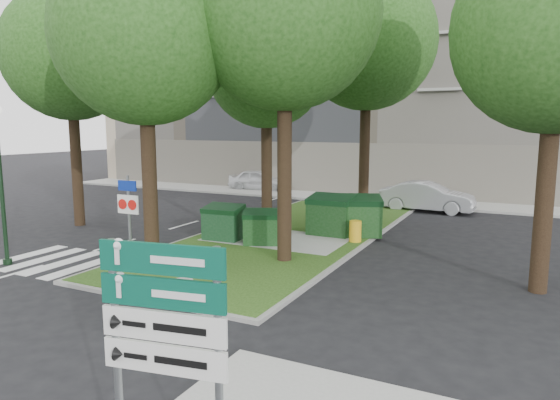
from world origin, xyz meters
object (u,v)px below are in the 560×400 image
Objects in this scene: tree_median_near_left at (147,16)px; car_white at (259,180)px; dumpster_b at (262,227)px; traffic_sign_pole at (129,206)px; directional_sign at (165,331)px; car_silver at (427,197)px; tree_median_far at (370,27)px; bollard_right at (183,287)px; litter_bin at (355,231)px; tree_median_mid at (269,56)px; dumpster_d at (359,216)px; dumpster_a at (223,223)px; bollard_left at (134,254)px; bollard_mid at (206,261)px; tree_street_left at (72,41)px; dumpster_c at (331,215)px.

tree_median_near_left is 19.07m from car_white.
dumpster_b is 4.57m from traffic_sign_pole.
directional_sign is 21.22m from car_silver.
tree_median_far is 8.82m from car_silver.
traffic_sign_pole is (-3.80, 2.27, 1.43)m from bollard_right.
tree_median_near_left reaches higher than car_silver.
litter_bin is at bearing 48.80° from tree_median_near_left.
dumpster_d is at bearing -2.68° from tree_median_mid.
dumpster_a is 2.61× the size of bollard_left.
bollard_mid is (2.45, 0.31, 0.02)m from bollard_left.
dumpster_b is 3.85m from dumpster_d.
car_silver is (3.03, 15.65, 0.44)m from bollard_right.
tree_median_mid is 19.75× the size of bollard_right.
tree_street_left is 4.08× the size of traffic_sign_pole.
litter_bin is at bearing -30.02° from dumpster_c.
dumpster_a is 0.54× the size of traffic_sign_pole.
tree_median_mid is 7.08m from dumpster_b.
dumpster_c reaches higher than car_white.
tree_street_left is at bearing 130.62° from directional_sign.
bollard_left is 0.91× the size of bollard_mid.
bollard_left is at bearing 124.57° from directional_sign.
litter_bin is (1.22, -0.72, -0.36)m from dumpster_c.
tree_street_left reaches higher than litter_bin.
tree_median_mid is at bearing 101.12° from bollard_mid.
tree_street_left is 13.30m from bollard_right.
bollard_left is (-0.69, -0.22, -7.00)m from tree_median_near_left.
tree_median_far reaches higher than car_silver.
car_white is (-8.31, 19.00, 0.39)m from bollard_right.
tree_median_far is at bearing 85.48° from dumpster_c.
dumpster_b is at bearing 62.84° from tree_median_near_left.
tree_median_far reaches higher than dumpster_d.
tree_median_near_left is 6.33× the size of dumpster_c.
dumpster_d is at bearing -77.40° from tree_median_far.
car_white is (-12.33, 24.50, -1.36)m from directional_sign.
dumpster_d is at bearing 29.92° from dumpster_a.
tree_median_near_left reaches higher than bollard_right.
tree_median_near_left is at bearing -140.11° from dumpster_b.
tree_median_near_left reaches higher than dumpster_d.
bollard_right is 0.17× the size of directional_sign.
car_silver is at bearing 82.40° from directional_sign.
traffic_sign_pole is (5.79, -3.29, -5.92)m from tree_street_left.
bollard_left is 0.21× the size of traffic_sign_pole.
bollard_right is 15.95m from car_silver.
dumpster_d is at bearing 88.72° from directional_sign.
litter_bin is 0.26× the size of directional_sign.
traffic_sign_pole is 11.03m from directional_sign.
tree_median_near_left reaches higher than dumpster_a.
tree_median_near_left is 7.20m from bollard_mid.
tree_median_mid reaches higher than bollard_left.
dumpster_a is 3.83m from bollard_left.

